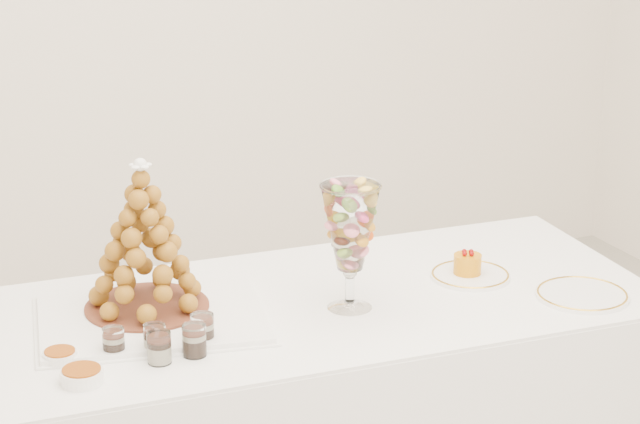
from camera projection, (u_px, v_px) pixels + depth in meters
name	position (u px, v px, depth m)	size (l,w,h in m)	color
lace_tray	(152.00, 319.00, 3.10)	(0.55, 0.41, 0.02)	white
macaron_vase	(350.00, 229.00, 3.12)	(0.15, 0.15, 0.33)	white
cake_plate	(470.00, 276.00, 3.38)	(0.22, 0.22, 0.01)	white
spare_plate	(582.00, 295.00, 3.25)	(0.24, 0.24, 0.01)	white
verrine_a	(114.00, 342.00, 2.90)	(0.05, 0.05, 0.07)	white
verrine_b	(155.00, 339.00, 2.92)	(0.05, 0.05, 0.07)	white
verrine_c	(202.00, 329.00, 2.97)	(0.06, 0.06, 0.08)	white
verrine_d	(159.00, 348.00, 2.87)	(0.06, 0.06, 0.08)	white
verrine_e	(194.00, 340.00, 2.91)	(0.06, 0.06, 0.08)	white
ramekin_back	(60.00, 357.00, 2.88)	(0.08, 0.08, 0.02)	white
ramekin_front	(82.00, 376.00, 2.78)	(0.10, 0.10, 0.03)	white
croquembouche	(144.00, 237.00, 3.08)	(0.31, 0.31, 0.39)	brown
mousse_cake	(467.00, 264.00, 3.38)	(0.08, 0.08, 0.07)	orange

